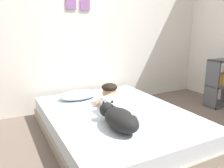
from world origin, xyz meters
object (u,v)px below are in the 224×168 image
(dog, at_px, (119,118))
(bookshelf, at_px, (220,83))
(person_lying, at_px, (124,104))
(bed, at_px, (116,123))
(cell_phone, at_px, (138,109))
(coffee_cup, at_px, (112,96))
(pillow, at_px, (78,95))

(dog, relative_size, bookshelf, 0.77)
(bookshelf, bearing_deg, person_lying, -173.37)
(person_lying, bearing_deg, dog, -127.13)
(bookshelf, bearing_deg, dog, -165.79)
(bed, relative_size, person_lying, 2.20)
(dog, distance_m, cell_phone, 0.59)
(bookshelf, bearing_deg, coffee_cup, 169.94)
(dog, xyz_separation_m, cell_phone, (0.45, 0.36, -0.10))
(person_lying, distance_m, bookshelf, 1.90)
(pillow, height_order, person_lying, person_lying)
(pillow, xyz_separation_m, bookshelf, (2.17, -0.53, 0.04))
(pillow, height_order, bookshelf, bookshelf)
(bed, distance_m, coffee_cup, 0.51)
(person_lying, relative_size, bookshelf, 1.23)
(coffee_cup, bearing_deg, bookshelf, -10.06)
(bed, relative_size, cell_phone, 14.45)
(bed, xyz_separation_m, coffee_cup, (0.17, 0.45, 0.18))
(coffee_cup, height_order, cell_phone, coffee_cup)
(person_lying, relative_size, dog, 1.60)
(coffee_cup, xyz_separation_m, cell_phone, (0.09, -0.50, -0.03))
(dog, height_order, bookshelf, bookshelf)
(bed, bearing_deg, bookshelf, 3.93)
(person_lying, xyz_separation_m, dog, (-0.24, -0.32, -0.00))
(person_lying, bearing_deg, bookshelf, 6.63)
(cell_phone, relative_size, bookshelf, 0.19)
(cell_phone, xyz_separation_m, bookshelf, (1.67, 0.18, 0.09))
(dog, relative_size, cell_phone, 4.11)
(person_lying, bearing_deg, pillow, 110.54)
(bed, relative_size, pillow, 3.89)
(pillow, relative_size, person_lying, 0.57)
(pillow, height_order, cell_phone, pillow)
(dog, height_order, coffee_cup, dog)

